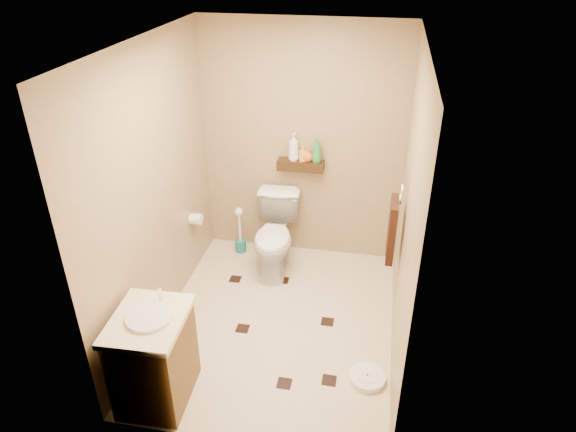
# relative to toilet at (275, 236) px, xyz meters

# --- Properties ---
(ground) EXTENTS (2.50, 2.50, 0.00)m
(ground) POSITION_rel_toilet_xyz_m (0.19, -0.83, -0.38)
(ground) COLOR beige
(ground) RESTS_ON ground
(wall_back) EXTENTS (2.00, 0.04, 2.40)m
(wall_back) POSITION_rel_toilet_xyz_m (0.19, 0.42, 0.82)
(wall_back) COLOR #A0845B
(wall_back) RESTS_ON ground
(wall_front) EXTENTS (2.00, 0.04, 2.40)m
(wall_front) POSITION_rel_toilet_xyz_m (0.19, -2.08, 0.82)
(wall_front) COLOR #A0845B
(wall_front) RESTS_ON ground
(wall_left) EXTENTS (0.04, 2.50, 2.40)m
(wall_left) POSITION_rel_toilet_xyz_m (-0.81, -0.83, 0.82)
(wall_left) COLOR #A0845B
(wall_left) RESTS_ON ground
(wall_right) EXTENTS (0.04, 2.50, 2.40)m
(wall_right) POSITION_rel_toilet_xyz_m (1.19, -0.83, 0.82)
(wall_right) COLOR #A0845B
(wall_right) RESTS_ON ground
(ceiling) EXTENTS (2.00, 2.50, 0.02)m
(ceiling) POSITION_rel_toilet_xyz_m (0.19, -0.83, 2.02)
(ceiling) COLOR silver
(ceiling) RESTS_ON wall_back
(wall_shelf) EXTENTS (0.46, 0.14, 0.10)m
(wall_shelf) POSITION_rel_toilet_xyz_m (0.19, 0.34, 0.64)
(wall_shelf) COLOR #35210E
(wall_shelf) RESTS_ON wall_back
(floor_accents) EXTENTS (1.19, 1.41, 0.01)m
(floor_accents) POSITION_rel_toilet_xyz_m (0.24, -0.85, -0.38)
(floor_accents) COLOR black
(floor_accents) RESTS_ON ground
(toilet) EXTENTS (0.48, 0.78, 0.77)m
(toilet) POSITION_rel_toilet_xyz_m (0.00, 0.00, 0.00)
(toilet) COLOR white
(toilet) RESTS_ON ground
(vanity) EXTENTS (0.52, 0.63, 0.85)m
(vanity) POSITION_rel_toilet_xyz_m (-0.50, -1.78, -0.00)
(vanity) COLOR brown
(vanity) RESTS_ON ground
(bathroom_scale) EXTENTS (0.36, 0.36, 0.06)m
(bathroom_scale) POSITION_rel_toilet_xyz_m (1.01, -1.35, -0.36)
(bathroom_scale) COLOR white
(bathroom_scale) RESTS_ON ground
(toilet_brush) EXTENTS (0.12, 0.12, 0.53)m
(toilet_brush) POSITION_rel_toilet_xyz_m (-0.43, 0.24, -0.20)
(toilet_brush) COLOR #1B6C6F
(toilet_brush) RESTS_ON ground
(towel_ring) EXTENTS (0.12, 0.30, 0.76)m
(towel_ring) POSITION_rel_toilet_xyz_m (1.11, -0.58, 0.56)
(towel_ring) COLOR silver
(towel_ring) RESTS_ON wall_right
(toilet_paper) EXTENTS (0.12, 0.11, 0.12)m
(toilet_paper) POSITION_rel_toilet_xyz_m (-0.75, -0.18, 0.22)
(toilet_paper) COLOR white
(toilet_paper) RESTS_ON wall_left
(bottle_a) EXTENTS (0.14, 0.14, 0.27)m
(bottle_a) POSITION_rel_toilet_xyz_m (0.12, 0.34, 0.82)
(bottle_a) COLOR white
(bottle_a) RESTS_ON wall_shelf
(bottle_b) EXTENTS (0.09, 0.09, 0.15)m
(bottle_b) POSITION_rel_toilet_xyz_m (0.21, 0.34, 0.76)
(bottle_b) COLOR gold
(bottle_b) RESTS_ON wall_shelf
(bottle_c) EXTENTS (0.14, 0.14, 0.13)m
(bottle_c) POSITION_rel_toilet_xyz_m (0.27, 0.34, 0.75)
(bottle_c) COLOR #E35C1A
(bottle_c) RESTS_ON wall_shelf
(bottle_d) EXTENTS (0.13, 0.13, 0.24)m
(bottle_d) POSITION_rel_toilet_xyz_m (0.35, 0.34, 0.81)
(bottle_d) COLOR #2C853B
(bottle_d) RESTS_ON wall_shelf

